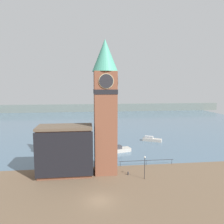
{
  "coord_description": "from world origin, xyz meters",
  "views": [
    {
      "loc": [
        -1.81,
        -31.05,
        17.3
      ],
      "look_at": [
        2.92,
        8.27,
        12.47
      ],
      "focal_mm": 35.0,
      "sensor_mm": 36.0,
      "label": 1
    }
  ],
  "objects_px": {
    "mooring_bollard_near": "(128,173)",
    "lamp_post": "(145,163)",
    "clock_tower": "(105,104)",
    "pier_building": "(65,150)",
    "boat_near": "(119,149)",
    "boat_far": "(152,139)"
  },
  "relations": [
    {
      "from": "clock_tower",
      "to": "pier_building",
      "type": "distance_m",
      "value": 11.91
    },
    {
      "from": "boat_near",
      "to": "mooring_bollard_near",
      "type": "distance_m",
      "value": 14.96
    },
    {
      "from": "boat_near",
      "to": "mooring_bollard_near",
      "type": "height_order",
      "value": "boat_near"
    },
    {
      "from": "clock_tower",
      "to": "boat_near",
      "type": "distance_m",
      "value": 18.98
    },
    {
      "from": "mooring_bollard_near",
      "to": "boat_far",
      "type": "bearing_deg",
      "value": 63.49
    },
    {
      "from": "clock_tower",
      "to": "boat_far",
      "type": "xyz_separation_m",
      "value": [
        16.46,
        22.41,
        -13.19
      ]
    },
    {
      "from": "pier_building",
      "to": "mooring_bollard_near",
      "type": "xyz_separation_m",
      "value": [
        12.05,
        -1.89,
        -4.46
      ]
    },
    {
      "from": "pier_building",
      "to": "lamp_post",
      "type": "relative_size",
      "value": 2.41
    },
    {
      "from": "boat_far",
      "to": "mooring_bollard_near",
      "type": "distance_m",
      "value": 27.42
    },
    {
      "from": "boat_far",
      "to": "mooring_bollard_near",
      "type": "relative_size",
      "value": 8.53
    },
    {
      "from": "pier_building",
      "to": "lamp_post",
      "type": "bearing_deg",
      "value": -15.43
    },
    {
      "from": "clock_tower",
      "to": "boat_far",
      "type": "distance_m",
      "value": 30.77
    },
    {
      "from": "mooring_bollard_near",
      "to": "lamp_post",
      "type": "xyz_separation_m",
      "value": [
        2.67,
        -2.17,
        2.64
      ]
    },
    {
      "from": "mooring_bollard_near",
      "to": "lamp_post",
      "type": "height_order",
      "value": "lamp_post"
    },
    {
      "from": "pier_building",
      "to": "boat_near",
      "type": "xyz_separation_m",
      "value": [
        12.67,
        13.05,
        -4.17
      ]
    },
    {
      "from": "boat_near",
      "to": "lamp_post",
      "type": "distance_m",
      "value": 17.39
    },
    {
      "from": "clock_tower",
      "to": "boat_near",
      "type": "bearing_deg",
      "value": 69.33
    },
    {
      "from": "boat_near",
      "to": "boat_far",
      "type": "distance_m",
      "value": 15.07
    },
    {
      "from": "pier_building",
      "to": "clock_tower",
      "type": "bearing_deg",
      "value": 1.72
    },
    {
      "from": "pier_building",
      "to": "boat_near",
      "type": "height_order",
      "value": "pier_building"
    },
    {
      "from": "clock_tower",
      "to": "lamp_post",
      "type": "height_order",
      "value": "clock_tower"
    },
    {
      "from": "pier_building",
      "to": "mooring_bollard_near",
      "type": "relative_size",
      "value": 15.4
    }
  ]
}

